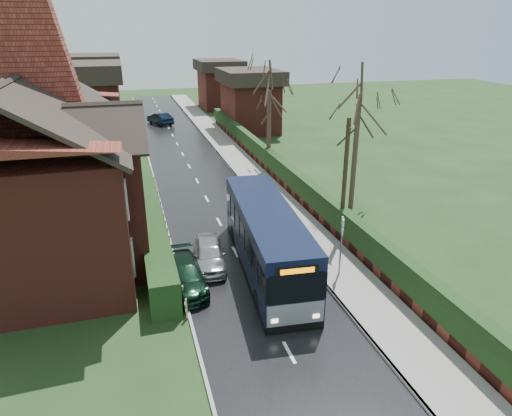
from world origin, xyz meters
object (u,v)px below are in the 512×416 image
object	(u,v)px
bus_stop_sign	(342,238)
telegraph_pole	(345,181)
car_silver	(209,254)
bus	(267,240)
brick_house	(42,168)
car_green	(184,275)

from	to	relation	value
bus_stop_sign	telegraph_pole	bearing A→B (deg)	82.76
bus_stop_sign	telegraph_pole	distance (m)	4.23
car_silver	telegraph_pole	xyz separation A→B (m)	(7.30, 0.93, 2.68)
bus	bus_stop_sign	size ratio (longest dim) A/B	3.48
bus	brick_house	bearing A→B (deg)	158.50
bus_stop_sign	car_silver	bearing A→B (deg)	173.90
bus_stop_sign	telegraph_pole	xyz separation A→B (m)	(1.80, 3.57, 1.38)
car_green	telegraph_pole	bearing A→B (deg)	15.54
car_silver	car_green	bearing A→B (deg)	-123.00
bus	bus_stop_sign	xyz separation A→B (m)	(2.98, -1.60, 0.42)
car_green	bus_stop_sign	xyz separation A→B (m)	(6.90, -1.02, 1.34)
bus	car_green	bearing A→B (deg)	-166.78
brick_house	car_green	size ratio (longest dim) A/B	3.60
car_silver	car_green	distance (m)	2.14
bus	telegraph_pole	size ratio (longest dim) A/B	1.56
car_silver	bus_stop_sign	distance (m)	6.24
brick_house	bus	distance (m)	11.25
car_green	bus_stop_sign	world-z (taller)	bus_stop_sign
bus_stop_sign	telegraph_pole	size ratio (longest dim) A/B	0.45
brick_house	bus	bearing A→B (deg)	-26.28
car_green	telegraph_pole	world-z (taller)	telegraph_pole
brick_house	car_green	xyz separation A→B (m)	(5.83, -5.40, -3.79)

